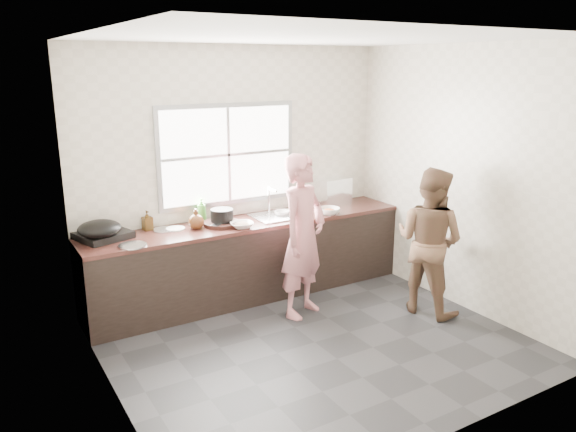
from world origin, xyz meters
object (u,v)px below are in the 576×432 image
cutting_board (222,223)px  bottle_green (202,210)px  bottle_brown_short (196,220)px  pot_lid_right (165,230)px  glass_jar (147,225)px  bowl_held (282,212)px  black_pot (222,217)px  burner (103,235)px  woman (303,241)px  pot_lid_left (133,245)px  bowl_mince (242,225)px  person_side (429,241)px  dish_rack (332,190)px  bowl_crabs (329,212)px  bottle_brown_tall (147,221)px  wok (99,229)px  plate_food (176,229)px

cutting_board → bottle_green: bearing=121.5°
bottle_brown_short → pot_lid_right: (-0.30, 0.11, -0.09)m
glass_jar → bowl_held: bearing=-8.2°
black_pot → burner: (-1.19, 0.17, -0.05)m
woman → pot_lid_right: (-1.15, 0.82, 0.09)m
pot_lid_left → bottle_brown_short: bearing=17.8°
bowl_held → black_pot: (-0.74, -0.01, 0.05)m
woman → bowl_mince: size_ratio=6.48×
person_side → bowl_held: person_side is taller
dish_rack → bowl_crabs: bearing=-134.8°
black_pot → bottle_green: bottle_green is taller
bottle_brown_tall → burner: 0.47m
glass_jar → pot_lid_right: 0.19m
woman → bottle_brown_short: bearing=115.3°
bowl_mince → bowl_crabs: (1.09, -0.02, 0.00)m
woman → black_pot: size_ratio=6.52×
bowl_mince → glass_jar: bearing=154.1°
cutting_board → dish_rack: dish_rack is taller
wok → dish_rack: dish_rack is taller
bowl_crabs → bowl_held: 0.53m
bottle_brown_short → woman: bearing=-39.9°
cutting_board → bottle_brown_short: 0.29m
woman → glass_jar: size_ratio=15.31×
bottle_green → wok: bottle_green is taller
bottle_brown_tall → burner: bearing=-173.6°
glass_jar → dish_rack: size_ratio=0.25×
bottle_green → dish_rack: bearing=0.3°
bottle_green → dish_rack: 1.70m
bowl_held → black_pot: size_ratio=0.91×
bowl_mince → bottle_brown_short: bottle_brown_short is taller
plate_food → wok: size_ratio=0.48×
bottle_brown_short → burner: 0.92m
bowl_crabs → bowl_mince: bearing=179.0°
person_side → dish_rack: size_ratio=3.70×
plate_food → bottle_brown_short: bottle_brown_short is taller
bowl_held → black_pot: bearing=-179.4°
wok → pot_lid_left: size_ratio=1.54×
bottle_green → dish_rack: (1.70, 0.01, 0.02)m
black_pot → bottle_green: (-0.14, 0.21, 0.05)m
cutting_board → bowl_crabs: bowl_crabs is taller
dish_rack → pot_lid_right: bearing=175.9°
woman → burner: size_ratio=3.46×
person_side → bowl_held: 1.63m
woman → burner: bearing=129.0°
black_pot → dish_rack: (1.56, 0.22, 0.07)m
bowl_held → bowl_mince: bearing=-161.0°
bowl_crabs → burner: burner is taller
dish_rack → woman: bearing=-144.0°
bottle_brown_short → glass_jar: size_ratio=1.89×
woman → dish_rack: bearing=17.8°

